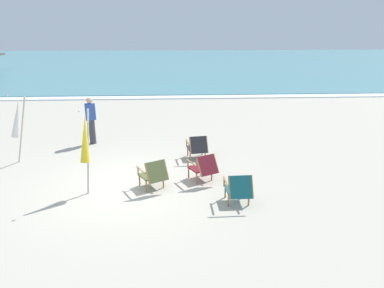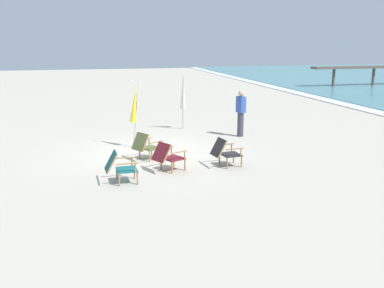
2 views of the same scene
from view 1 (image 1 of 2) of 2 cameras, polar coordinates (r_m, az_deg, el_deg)
name	(u,v)px [view 1 (image 1 of 2)]	position (r m, az deg, el deg)	size (l,w,h in m)	color
ground_plane	(125,186)	(9.07, -11.17, -6.82)	(80.00, 80.00, 0.00)	#B7AF9E
sea	(162,62)	(40.20, -4.99, 13.42)	(80.00, 40.00, 0.10)	teal
surf_band	(152,97)	(20.12, -6.76, 7.77)	(80.00, 1.10, 0.06)	white
beach_chair_front_right	(154,174)	(8.60, -6.40, -4.92)	(0.85, 0.92, 0.79)	#515B33
beach_chair_back_right	(239,188)	(7.88, 7.80, -7.33)	(0.61, 0.77, 0.78)	#196066
beach_chair_back_left	(204,167)	(8.97, 1.93, -3.82)	(0.86, 0.95, 0.77)	maroon
beach_chair_mid_center	(197,147)	(10.44, 0.91, -0.44)	(0.67, 0.82, 0.78)	#28282D
umbrella_furled_yellow	(85,139)	(8.43, -17.36, 0.77)	(0.39, 0.42, 2.12)	#B7B2A8
umbrella_furled_white	(17,119)	(11.18, -27.13, 3.71)	(0.65, 0.32, 2.06)	#B7B2A8
person_near_chairs	(91,120)	(12.31, -16.47, 3.82)	(0.38, 0.28, 1.63)	#383842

